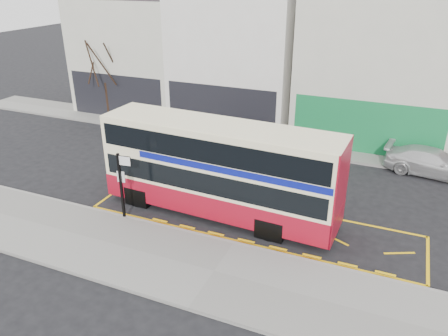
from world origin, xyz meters
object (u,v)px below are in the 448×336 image
at_px(car_silver, 169,132).
at_px(street_tree_left, 102,51).
at_px(double_decker_bus, 220,169).
at_px(bus_stop_post, 122,180).
at_px(car_white, 432,162).
at_px(car_grey, 241,140).

bearing_deg(car_silver, street_tree_left, 60.16).
xyz_separation_m(double_decker_bus, bus_stop_post, (-3.53, -2.09, -0.25)).
distance_m(double_decker_bus, street_tree_left, 16.08).
relative_size(double_decker_bus, bus_stop_post, 3.55).
bearing_deg(car_silver, double_decker_bus, -144.85).
bearing_deg(bus_stop_post, street_tree_left, 122.20).
bearing_deg(bus_stop_post, car_white, 32.80).
distance_m(car_grey, car_white, 10.41).
relative_size(double_decker_bus, car_silver, 2.85).
bearing_deg(car_grey, bus_stop_post, 173.96).
bearing_deg(car_silver, bus_stop_post, -170.31).
xyz_separation_m(car_silver, car_grey, (4.59, 0.37, 0.06)).
relative_size(car_silver, car_grey, 0.89).
xyz_separation_m(bus_stop_post, street_tree_left, (-9.29, 11.45, 2.85)).
bearing_deg(bus_stop_post, double_decker_bus, 23.79).
bearing_deg(car_grey, car_white, -80.71).
relative_size(bus_stop_post, car_grey, 0.71).
relative_size(car_grey, street_tree_left, 0.59).
height_order(bus_stop_post, car_silver, bus_stop_post).
height_order(car_white, street_tree_left, street_tree_left).
distance_m(double_decker_bus, car_silver, 9.42).
height_order(double_decker_bus, car_grey, double_decker_bus).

